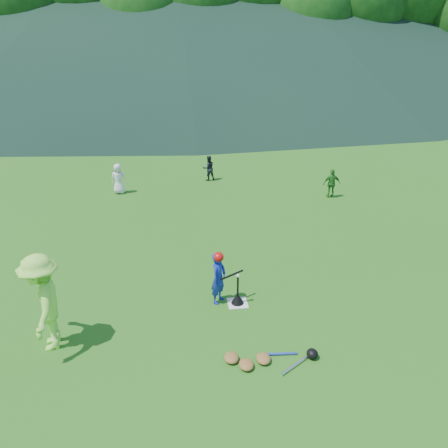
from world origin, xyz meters
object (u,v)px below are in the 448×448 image
at_px(batting_tee, 238,299).
at_px(equipment_pile, 264,359).
at_px(home_plate, 238,303).
at_px(fielder_b, 209,168).
at_px(adult_coach, 44,303).
at_px(fielder_a, 118,179).
at_px(batter_child, 219,278).
at_px(fielder_c, 332,183).

bearing_deg(batting_tee, equipment_pile, -84.33).
bearing_deg(home_plate, fielder_b, 88.85).
distance_m(adult_coach, fielder_a, 8.89).
height_order(batter_child, adult_coach, adult_coach).
distance_m(fielder_a, batting_tee, 8.60).
bearing_deg(equipment_pile, batting_tee, 95.67).
xyz_separation_m(batting_tee, equipment_pile, (0.20, -1.97, -0.06)).
distance_m(adult_coach, batting_tee, 4.12).
relative_size(fielder_b, fielder_c, 0.96).
xyz_separation_m(home_plate, fielder_a, (-3.37, 7.90, 0.57)).
bearing_deg(fielder_c, equipment_pile, 65.33).
relative_size(fielder_b, equipment_pile, 0.58).
bearing_deg(fielder_b, batter_child, 71.25).
height_order(home_plate, batting_tee, batting_tee).
relative_size(batter_child, fielder_c, 1.15).
bearing_deg(batter_child, fielder_c, -3.28).
relative_size(adult_coach, equipment_pile, 1.12).
xyz_separation_m(batter_child, fielder_c, (4.95, 6.31, -0.08)).
bearing_deg(adult_coach, batter_child, 101.31).
xyz_separation_m(fielder_a, fielder_b, (3.55, 1.17, -0.06)).
xyz_separation_m(home_plate, equipment_pile, (0.20, -1.97, 0.06)).
height_order(batter_child, batting_tee, batter_child).
distance_m(home_plate, fielder_c, 7.91).
relative_size(home_plate, fielder_a, 0.39).
bearing_deg(fielder_b, fielder_a, 3.35).
bearing_deg(fielder_c, home_plate, 57.51).
xyz_separation_m(batter_child, batting_tee, (0.42, -0.15, -0.49)).
bearing_deg(adult_coach, fielder_a, 170.05).
bearing_deg(fielder_c, batter_child, 54.44).
bearing_deg(batting_tee, home_plate, 0.00).
relative_size(home_plate, adult_coach, 0.22).
relative_size(fielder_c, batting_tee, 1.60).
bearing_deg(fielder_c, batting_tee, 57.51).
bearing_deg(adult_coach, batting_tee, 97.44).
height_order(fielder_a, equipment_pile, fielder_a).
bearing_deg(home_plate, batter_child, 160.24).
relative_size(batter_child, fielder_b, 1.20).
bearing_deg(home_plate, adult_coach, -166.04).
bearing_deg(fielder_c, fielder_b, -28.36).
bearing_deg(batting_tee, fielder_b, 88.85).
xyz_separation_m(home_plate, fielder_c, (4.54, 6.46, 0.53)).
xyz_separation_m(fielder_c, equipment_pile, (-4.34, -8.43, -0.48)).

